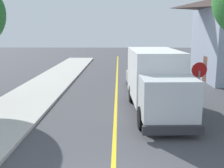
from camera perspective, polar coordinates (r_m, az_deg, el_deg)
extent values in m
cube|color=gold|center=(16.99, 0.87, -3.21)|extent=(0.16, 56.00, 0.01)
cube|color=white|center=(14.99, 8.68, 2.11)|extent=(2.64, 5.11, 2.60)
cube|color=silver|center=(11.72, 11.56, -2.80)|extent=(2.38, 2.11, 1.70)
cube|color=#1E2D3D|center=(10.78, 12.70, -2.03)|extent=(2.04, 0.18, 0.75)
cube|color=#2D2D33|center=(11.02, 12.61, -9.37)|extent=(2.41, 0.32, 0.36)
cylinder|color=black|center=(12.43, 15.94, -6.75)|extent=(0.35, 1.01, 1.00)
cylinder|color=black|center=(11.98, 6.23, -7.05)|extent=(0.35, 1.01, 1.00)
cylinder|color=black|center=(16.67, 11.36, -1.96)|extent=(0.35, 1.01, 1.00)
cylinder|color=black|center=(16.33, 4.15, -2.04)|extent=(0.35, 1.01, 1.00)
cube|color=#B7B7BC|center=(20.25, 5.94, 0.97)|extent=(1.99, 4.47, 0.76)
cube|color=#1E2D3D|center=(20.28, 5.93, 2.99)|extent=(1.66, 1.87, 0.64)
cylinder|color=black|center=(19.06, 8.79, -0.77)|extent=(0.25, 0.65, 0.64)
cylinder|color=black|center=(18.85, 4.06, -0.79)|extent=(0.25, 0.65, 0.64)
cylinder|color=black|center=(21.79, 7.54, 0.78)|extent=(0.25, 0.65, 0.64)
cylinder|color=black|center=(21.61, 3.40, 0.77)|extent=(0.25, 0.65, 0.64)
cube|color=silver|center=(26.49, 6.43, 3.39)|extent=(1.88, 4.43, 0.76)
cube|color=#1E2D3D|center=(26.55, 6.44, 4.93)|extent=(1.62, 1.83, 0.64)
cylinder|color=black|center=(25.22, 8.42, 2.18)|extent=(0.23, 0.64, 0.64)
cylinder|color=black|center=(25.10, 4.83, 2.22)|extent=(0.23, 0.64, 0.64)
cylinder|color=black|center=(27.99, 7.83, 3.10)|extent=(0.23, 0.64, 0.64)
cylinder|color=black|center=(27.89, 4.60, 3.13)|extent=(0.23, 0.64, 0.64)
cylinder|color=gray|center=(14.72, 17.56, -1.63)|extent=(0.08, 0.08, 2.20)
cylinder|color=red|center=(14.54, 17.79, 2.82)|extent=(0.76, 0.03, 0.76)
cylinder|color=white|center=(14.56, 17.77, 2.83)|extent=(0.80, 0.02, 0.80)
cube|color=brown|center=(23.91, 18.89, 2.97)|extent=(0.10, 1.00, 2.10)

